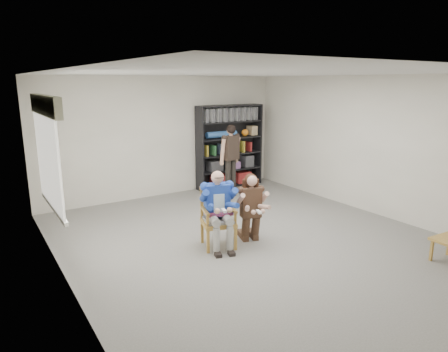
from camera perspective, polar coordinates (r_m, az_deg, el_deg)
room_shell at (r=6.57m, az=4.31°, el=2.18°), size 6.00×7.00×2.80m
floor at (r=6.97m, az=4.11°, el=-9.19°), size 6.00×7.00×0.01m
window_left at (r=6.29m, az=-23.73°, el=2.72°), size 0.16×2.00×1.75m
armchair at (r=6.56m, az=-0.81°, el=-6.01°), size 0.71×0.70×0.99m
seated_man at (r=6.51m, az=-0.81°, el=-4.78°), size 0.76×0.90×1.29m
kneeling_woman at (r=6.74m, az=3.93°, el=-4.65°), size 0.71×0.90×1.18m
bookshelf at (r=10.23m, az=0.82°, el=4.24°), size 1.80×0.38×2.10m
standing_man at (r=9.34m, az=0.96°, el=2.14°), size 0.57×0.38×1.71m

